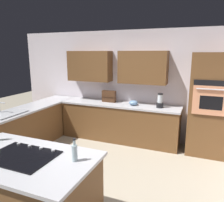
{
  "coord_description": "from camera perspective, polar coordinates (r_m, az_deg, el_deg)",
  "views": [
    {
      "loc": [
        -1.65,
        3.03,
        2.08
      ],
      "look_at": [
        0.12,
        -1.32,
        1.05
      ],
      "focal_mm": 35.35,
      "sensor_mm": 36.0,
      "label": 1
    }
  ],
  "objects": [
    {
      "name": "sink_unit",
      "position": [
        4.79,
        -25.53,
        -2.87
      ],
      "size": [
        0.46,
        0.7,
        0.23
      ],
      "color": "#515456",
      "rests_on": "countertop_side"
    },
    {
      "name": "wall_back",
      "position": [
        5.4,
        3.42,
        5.35
      ],
      "size": [
        6.0,
        0.44,
        2.6
      ],
      "color": "silver",
      "rests_on": "ground"
    },
    {
      "name": "countertop_side",
      "position": [
        5.13,
        -21.29,
        -1.98
      ],
      "size": [
        0.64,
        2.94,
        0.04
      ],
      "primitive_type": "cube",
      "color": "#B2B2B7",
      "rests_on": "lower_cabinets_side"
    },
    {
      "name": "blender",
      "position": [
        4.92,
        12.3,
        -0.13
      ],
      "size": [
        0.15,
        0.15,
        0.32
      ],
      "color": "black",
      "rests_on": "countertop_back"
    },
    {
      "name": "lower_cabinets_side",
      "position": [
        5.25,
        -20.91,
        -6.74
      ],
      "size": [
        0.6,
        2.9,
        0.86
      ],
      "primitive_type": "cube",
      "color": "brown",
      "rests_on": "ground"
    },
    {
      "name": "ground_plane",
      "position": [
        4.03,
        -5.76,
        -18.72
      ],
      "size": [
        14.0,
        14.0,
        0.0
      ],
      "primitive_type": "plane",
      "color": "#9E937F"
    },
    {
      "name": "spice_rack",
      "position": [
        5.35,
        -0.8,
        1.22
      ],
      "size": [
        0.34,
        0.11,
        0.28
      ],
      "color": "#472B19",
      "rests_on": "countertop_back"
    },
    {
      "name": "lower_cabinets_back",
      "position": [
        5.33,
        1.87,
        -5.64
      ],
      "size": [
        2.8,
        0.6,
        0.86
      ],
      "primitive_type": "cube",
      "color": "brown",
      "rests_on": "ground"
    },
    {
      "name": "second_bottle",
      "position": [
        2.53,
        -9.63,
        -12.93
      ],
      "size": [
        0.06,
        0.06,
        0.27
      ],
      "color": "silver",
      "rests_on": "island_top"
    },
    {
      "name": "countertop_back",
      "position": [
        5.2,
        1.9,
        -0.92
      ],
      "size": [
        2.84,
        0.64,
        0.04
      ],
      "primitive_type": "cube",
      "color": "#B2B2B7",
      "rests_on": "lower_cabinets_back"
    },
    {
      "name": "mixing_bowl",
      "position": [
        5.06,
        5.56,
        -0.46
      ],
      "size": [
        0.2,
        0.2,
        0.11
      ],
      "primitive_type": "ellipsoid",
      "color": "#668CB2",
      "rests_on": "countertop_back"
    },
    {
      "name": "island_base",
      "position": [
        3.06,
        -21.56,
        -21.16
      ],
      "size": [
        1.66,
        0.92,
        0.86
      ],
      "primitive_type": "cube",
      "color": "brown",
      "rests_on": "ground"
    },
    {
      "name": "island_top",
      "position": [
        2.84,
        -22.29,
        -13.52
      ],
      "size": [
        1.74,
        1.0,
        0.04
      ],
      "primitive_type": "cube",
      "color": "#B2B2B7",
      "rests_on": "island_base"
    },
    {
      "name": "wall_oven",
      "position": [
        4.86,
        23.99,
        -0.95
      ],
      "size": [
        0.8,
        0.66,
        2.09
      ],
      "color": "brown",
      "rests_on": "ground"
    },
    {
      "name": "cooktop",
      "position": [
        2.83,
        -22.26,
        -12.98
      ],
      "size": [
        0.76,
        0.56,
        0.03
      ],
      "color": "black",
      "rests_on": "island_top"
    }
  ]
}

